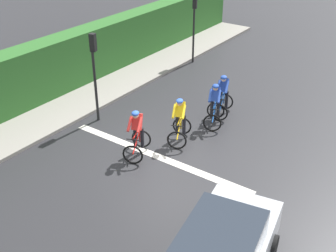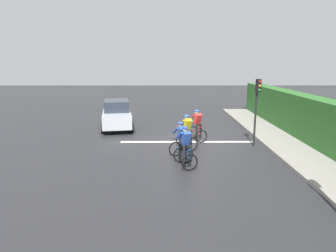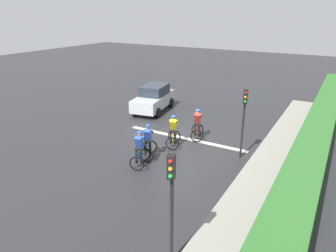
{
  "view_description": "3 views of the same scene",
  "coord_description": "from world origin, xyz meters",
  "px_view_note": "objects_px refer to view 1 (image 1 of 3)",
  "views": [
    {
      "loc": [
        7.02,
        -9.56,
        7.66
      ],
      "look_at": [
        0.16,
        0.17,
        1.0
      ],
      "focal_mm": 45.11,
      "sensor_mm": 36.0,
      "label": 1
    },
    {
      "loc": [
        1.03,
        15.15,
        4.12
      ],
      "look_at": [
        0.99,
        1.2,
        1.17
      ],
      "focal_mm": 32.19,
      "sensor_mm": 36.0,
      "label": 2
    },
    {
      "loc": [
        -7.05,
        13.8,
        6.61
      ],
      "look_at": [
        0.73,
        0.38,
        0.78
      ],
      "focal_mm": 33.12,
      "sensor_mm": 36.0,
      "label": 3
    }
  ],
  "objects_px": {
    "cyclist_second": "(215,105)",
    "cyclist_fourth": "(137,134)",
    "traffic_light_near_crossing": "(94,64)",
    "cyclist_lead": "(223,96)",
    "traffic_light_far_junction": "(194,18)",
    "cyclist_mid": "(180,121)"
  },
  "relations": [
    {
      "from": "traffic_light_far_junction",
      "to": "cyclist_lead",
      "type": "bearing_deg",
      "value": -46.73
    },
    {
      "from": "cyclist_lead",
      "to": "cyclist_mid",
      "type": "distance_m",
      "value": 2.64
    },
    {
      "from": "cyclist_lead",
      "to": "cyclist_fourth",
      "type": "height_order",
      "value": "same"
    },
    {
      "from": "cyclist_mid",
      "to": "cyclist_lead",
      "type": "bearing_deg",
      "value": 85.0
    },
    {
      "from": "cyclist_fourth",
      "to": "traffic_light_far_junction",
      "type": "distance_m",
      "value": 9.13
    },
    {
      "from": "cyclist_fourth",
      "to": "traffic_light_near_crossing",
      "type": "relative_size",
      "value": 0.5
    },
    {
      "from": "cyclist_mid",
      "to": "traffic_light_near_crossing",
      "type": "bearing_deg",
      "value": -172.72
    },
    {
      "from": "cyclist_second",
      "to": "traffic_light_near_crossing",
      "type": "distance_m",
      "value": 4.6
    },
    {
      "from": "traffic_light_near_crossing",
      "to": "cyclist_lead",
      "type": "bearing_deg",
      "value": 40.01
    },
    {
      "from": "cyclist_lead",
      "to": "traffic_light_near_crossing",
      "type": "bearing_deg",
      "value": -139.99
    },
    {
      "from": "cyclist_lead",
      "to": "cyclist_fourth",
      "type": "bearing_deg",
      "value": -101.82
    },
    {
      "from": "cyclist_second",
      "to": "cyclist_fourth",
      "type": "xyz_separation_m",
      "value": [
        -1.01,
        -3.28,
        0.0
      ]
    },
    {
      "from": "cyclist_lead",
      "to": "cyclist_second",
      "type": "bearing_deg",
      "value": -80.82
    },
    {
      "from": "cyclist_lead",
      "to": "traffic_light_far_junction",
      "type": "bearing_deg",
      "value": 133.27
    },
    {
      "from": "cyclist_second",
      "to": "traffic_light_far_junction",
      "type": "height_order",
      "value": "traffic_light_far_junction"
    },
    {
      "from": "cyclist_lead",
      "to": "traffic_light_far_junction",
      "type": "height_order",
      "value": "traffic_light_far_junction"
    },
    {
      "from": "cyclist_mid",
      "to": "traffic_light_far_junction",
      "type": "bearing_deg",
      "value": 118.81
    },
    {
      "from": "cyclist_second",
      "to": "cyclist_mid",
      "type": "relative_size",
      "value": 1.0
    },
    {
      "from": "cyclist_mid",
      "to": "traffic_light_near_crossing",
      "type": "height_order",
      "value": "traffic_light_near_crossing"
    },
    {
      "from": "cyclist_second",
      "to": "cyclist_mid",
      "type": "bearing_deg",
      "value": -102.06
    },
    {
      "from": "cyclist_second",
      "to": "cyclist_fourth",
      "type": "bearing_deg",
      "value": -107.18
    },
    {
      "from": "traffic_light_near_crossing",
      "to": "cyclist_fourth",
      "type": "bearing_deg",
      "value": -21.53
    }
  ]
}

